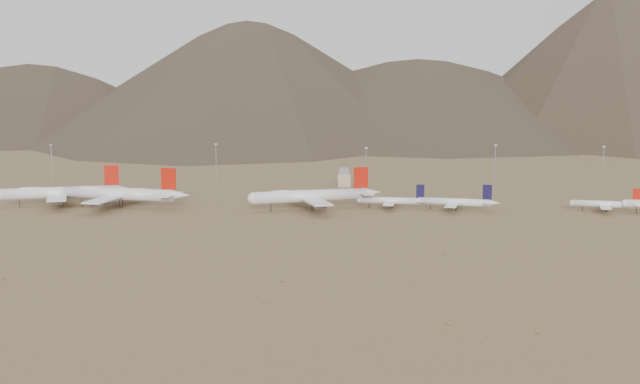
{
  "coord_description": "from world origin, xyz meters",
  "views": [
    {
      "loc": [
        32.96,
        -380.07,
        65.08
      ],
      "look_at": [
        18.03,
        30.0,
        8.72
      ],
      "focal_mm": 45.0,
      "sensor_mm": 36.0,
      "label": 1
    }
  ],
  "objects_px": {
    "widebody_east": "(311,196)",
    "widebody_centre": "(119,194)",
    "widebody_west": "(61,192)",
    "narrowbody_a": "(393,201)",
    "narrowbody_b": "(457,202)",
    "control_tower": "(344,178)"
  },
  "relations": [
    {
      "from": "widebody_east",
      "to": "narrowbody_a",
      "type": "bearing_deg",
      "value": -11.54
    },
    {
      "from": "widebody_west",
      "to": "widebody_centre",
      "type": "bearing_deg",
      "value": -30.71
    },
    {
      "from": "widebody_west",
      "to": "widebody_east",
      "type": "relative_size",
      "value": 0.98
    },
    {
      "from": "narrowbody_a",
      "to": "narrowbody_b",
      "type": "bearing_deg",
      "value": -3.82
    },
    {
      "from": "narrowbody_b",
      "to": "control_tower",
      "type": "distance_m",
      "value": 110.89
    },
    {
      "from": "widebody_centre",
      "to": "narrowbody_a",
      "type": "xyz_separation_m",
      "value": [
        142.34,
        3.36,
        -3.29
      ]
    },
    {
      "from": "widebody_west",
      "to": "narrowbody_a",
      "type": "bearing_deg",
      "value": -19.78
    },
    {
      "from": "widebody_west",
      "to": "control_tower",
      "type": "distance_m",
      "value": 172.21
    },
    {
      "from": "narrowbody_a",
      "to": "widebody_east",
      "type": "bearing_deg",
      "value": -165.68
    },
    {
      "from": "narrowbody_b",
      "to": "control_tower",
      "type": "xyz_separation_m",
      "value": [
        -57.96,
        94.53,
        0.79
      ]
    },
    {
      "from": "widebody_east",
      "to": "narrowbody_b",
      "type": "bearing_deg",
      "value": -19.39
    },
    {
      "from": "widebody_east",
      "to": "widebody_centre",
      "type": "bearing_deg",
      "value": 159.81
    },
    {
      "from": "widebody_west",
      "to": "control_tower",
      "type": "relative_size",
      "value": 5.6
    },
    {
      "from": "narrowbody_b",
      "to": "widebody_centre",
      "type": "bearing_deg",
      "value": -167.63
    },
    {
      "from": "widebody_west",
      "to": "widebody_centre",
      "type": "distance_m",
      "value": 34.36
    },
    {
      "from": "widebody_centre",
      "to": "narrowbody_a",
      "type": "bearing_deg",
      "value": 11.79
    },
    {
      "from": "widebody_east",
      "to": "control_tower",
      "type": "distance_m",
      "value": 95.42
    },
    {
      "from": "widebody_west",
      "to": "widebody_centre",
      "type": "relative_size",
      "value": 0.93
    },
    {
      "from": "widebody_east",
      "to": "narrowbody_a",
      "type": "xyz_separation_m",
      "value": [
        42.34,
        5.51,
        -3.16
      ]
    },
    {
      "from": "widebody_centre",
      "to": "narrowbody_b",
      "type": "distance_m",
      "value": 174.44
    },
    {
      "from": "widebody_west",
      "to": "control_tower",
      "type": "bearing_deg",
      "value": 10.9
    },
    {
      "from": "widebody_centre",
      "to": "widebody_east",
      "type": "distance_m",
      "value": 100.02
    }
  ]
}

